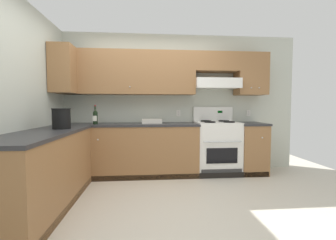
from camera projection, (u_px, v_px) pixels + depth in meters
ground_plane at (151, 205)px, 2.75m from camera, size 7.04×7.04×0.00m
wall_back at (171, 92)px, 4.21m from camera, size 4.68×0.57×2.55m
wall_left at (20, 96)px, 2.76m from camera, size 0.47×4.00×2.55m
counter_back_run at (150, 149)px, 3.96m from camera, size 3.60×0.65×0.91m
counter_left_run at (43, 171)px, 2.61m from camera, size 0.63×1.91×0.91m
stove at (217, 147)px, 4.07m from camera, size 0.76×0.62×1.20m
wine_bottle at (95, 117)px, 3.78m from camera, size 0.08×0.08×0.32m
bowl at (152, 122)px, 4.01m from camera, size 0.35×0.28×0.07m
bucket at (61, 118)px, 2.96m from camera, size 0.24×0.24×0.27m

